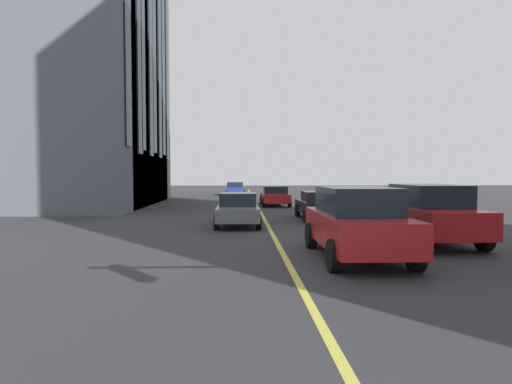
% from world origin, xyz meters
% --- Properties ---
extents(lane_centre_line, '(80.00, 0.16, 0.01)m').
position_xyz_m(lane_centre_line, '(20.00, 0.00, 0.00)').
color(lane_centre_line, '#D8C64C').
rests_on(lane_centre_line, ground_plane).
extents(car_red_parked_b, '(4.70, 2.14, 1.88)m').
position_xyz_m(car_red_parked_b, '(14.82, -4.90, 0.97)').
color(car_red_parked_b, '#B21E1E').
rests_on(car_red_parked_b, ground_plane).
extents(car_red_near, '(4.40, 1.95, 1.37)m').
position_xyz_m(car_red_near, '(30.65, -1.25, 0.70)').
color(car_red_near, '#B21E1E').
rests_on(car_red_near, ground_plane).
extents(car_red_parked_a, '(4.70, 2.14, 1.88)m').
position_xyz_m(car_red_parked_a, '(12.44, -1.88, 0.97)').
color(car_red_parked_a, '#B21E1E').
rests_on(car_red_parked_a, ground_plane).
extents(car_grey_trailing, '(3.90, 1.89, 1.40)m').
position_xyz_m(car_grey_trailing, '(19.51, 1.29, 0.70)').
color(car_grey_trailing, slate).
rests_on(car_grey_trailing, ground_plane).
extents(car_black_oncoming, '(4.40, 1.95, 1.37)m').
position_xyz_m(car_black_oncoming, '(21.83, -2.68, 0.70)').
color(car_black_oncoming, black).
rests_on(car_black_oncoming, ground_plane).
extents(car_blue_mid, '(4.40, 1.95, 1.37)m').
position_xyz_m(car_blue_mid, '(43.99, 1.69, 0.70)').
color(car_blue_mid, navy).
rests_on(car_blue_mid, ground_plane).
extents(building_left_near, '(14.67, 8.79, 26.87)m').
position_xyz_m(building_left_near, '(30.93, 11.83, 13.44)').
color(building_left_near, '#565B66').
rests_on(building_left_near, ground_plane).
extents(building_left_far, '(13.37, 10.41, 24.86)m').
position_xyz_m(building_left_far, '(33.19, 12.64, 12.43)').
color(building_left_far, '#846B51').
rests_on(building_left_far, ground_plane).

